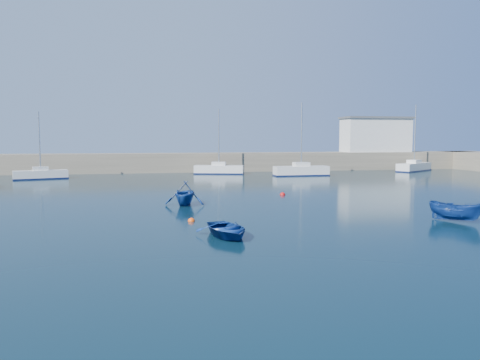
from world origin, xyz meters
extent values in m
plane|color=black|center=(0.00, 0.00, 0.00)|extent=(220.00, 220.00, 0.00)
cube|color=#766D5A|center=(0.00, 46.00, 1.30)|extent=(96.00, 4.50, 2.60)
cube|color=silver|center=(30.00, 46.00, 5.10)|extent=(10.00, 4.00, 5.00)
cube|color=silver|center=(-16.22, 37.32, 0.51)|extent=(6.10, 3.23, 1.02)
cylinder|color=#B7BABC|center=(-16.22, 37.32, 4.39)|extent=(0.15, 0.15, 6.75)
cube|color=silver|center=(5.16, 40.94, 0.57)|extent=(6.68, 3.45, 1.14)
cylinder|color=#B7BABC|center=(5.16, 40.94, 4.84)|extent=(0.17, 0.17, 7.40)
cube|color=silver|center=(14.92, 36.16, 0.60)|extent=(6.93, 2.08, 1.20)
cylinder|color=#B7BABC|center=(14.92, 36.16, 5.16)|extent=(0.18, 0.18, 7.92)
cube|color=silver|center=(33.42, 40.81, 0.58)|extent=(7.08, 5.68, 1.15)
cylinder|color=#B7BABC|center=(33.42, 40.81, 5.28)|extent=(0.17, 0.17, 8.26)
imported|color=navy|center=(-0.30, 2.10, 0.36)|extent=(3.07, 3.86, 0.72)
imported|color=navy|center=(-1.46, 13.20, 0.86)|extent=(3.50, 3.83, 1.71)
imported|color=navy|center=(13.26, 3.62, 0.59)|extent=(2.71, 3.16, 1.18)
sphere|color=#FF4E0D|center=(-1.60, 6.66, 0.00)|extent=(0.41, 0.41, 0.41)
sphere|color=red|center=(7.03, 17.47, 0.00)|extent=(0.47, 0.47, 0.47)
sphere|color=#FF4E0D|center=(-1.20, 16.46, 0.00)|extent=(0.41, 0.41, 0.41)
camera|label=1|loc=(-3.98, -19.98, 4.83)|focal=35.00mm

